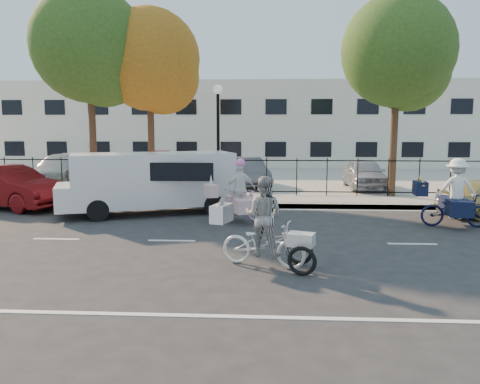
# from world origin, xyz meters

# --- Properties ---
(ground) EXTENTS (120.00, 120.00, 0.00)m
(ground) POSITION_xyz_m (0.00, 0.00, 0.00)
(ground) COLOR #333334
(road_markings) EXTENTS (60.00, 9.52, 0.01)m
(road_markings) POSITION_xyz_m (0.00, 0.00, 0.01)
(road_markings) COLOR silver
(road_markings) RESTS_ON ground
(curb) EXTENTS (60.00, 0.10, 0.15)m
(curb) POSITION_xyz_m (0.00, 5.05, 0.07)
(curb) COLOR #A8A399
(curb) RESTS_ON ground
(sidewalk) EXTENTS (60.00, 2.20, 0.15)m
(sidewalk) POSITION_xyz_m (0.00, 6.10, 0.07)
(sidewalk) COLOR #A8A399
(sidewalk) RESTS_ON ground
(parking_lot) EXTENTS (60.00, 15.60, 0.15)m
(parking_lot) POSITION_xyz_m (0.00, 15.00, 0.07)
(parking_lot) COLOR #A8A399
(parking_lot) RESTS_ON ground
(iron_fence) EXTENTS (58.00, 0.06, 1.50)m
(iron_fence) POSITION_xyz_m (0.00, 7.20, 0.90)
(iron_fence) COLOR black
(iron_fence) RESTS_ON sidewalk
(building) EXTENTS (34.00, 10.00, 6.00)m
(building) POSITION_xyz_m (0.00, 25.00, 3.00)
(building) COLOR silver
(building) RESTS_ON ground
(lamppost) EXTENTS (0.36, 0.36, 4.33)m
(lamppost) POSITION_xyz_m (0.50, 6.80, 3.11)
(lamppost) COLOR black
(lamppost) RESTS_ON sidewalk
(street_sign) EXTENTS (0.85, 0.06, 1.80)m
(street_sign) POSITION_xyz_m (-1.85, 6.80, 1.42)
(street_sign) COLOR black
(street_sign) RESTS_ON sidewalk
(zebra_trike) EXTENTS (2.19, 1.35, 1.88)m
(zebra_trike) POSITION_xyz_m (2.35, -2.03, 0.73)
(zebra_trike) COLOR white
(zebra_trike) RESTS_ON ground
(unicorn_bike) EXTENTS (1.96, 1.43, 1.94)m
(unicorn_bike) POSITION_xyz_m (1.58, 2.41, 0.72)
(unicorn_bike) COLOR #D7A3BD
(unicorn_bike) RESTS_ON ground
(bull_bike) EXTENTS (2.16, 1.49, 1.99)m
(bull_bike) POSITION_xyz_m (7.81, 2.16, 0.79)
(bull_bike) COLOR black
(bull_bike) RESTS_ON ground
(white_van) EXTENTS (6.15, 3.63, 2.02)m
(white_van) POSITION_xyz_m (-1.46, 3.80, 1.11)
(white_van) COLOR white
(white_van) RESTS_ON ground
(red_sedan) EXTENTS (4.84, 3.16, 1.51)m
(red_sedan) POSITION_xyz_m (-6.75, 4.50, 0.75)
(red_sedan) COLOR #570A0D
(red_sedan) RESTS_ON ground
(pedestrian) EXTENTS (0.72, 0.58, 1.72)m
(pedestrian) POSITION_xyz_m (-4.87, 6.18, 1.01)
(pedestrian) COLOR black
(pedestrian) RESTS_ON sidewalk
(lot_car_a) EXTENTS (2.02, 4.78, 1.38)m
(lot_car_a) POSITION_xyz_m (-7.77, 11.00, 0.84)
(lot_car_a) COLOR #A7AAAE
(lot_car_a) RESTS_ON parking_lot
(lot_car_b) EXTENTS (2.34, 4.82, 1.32)m
(lot_car_b) POSITION_xyz_m (-2.70, 11.31, 0.81)
(lot_car_b) COLOR white
(lot_car_b) RESTS_ON parking_lot
(lot_car_c) EXTENTS (2.36, 4.18, 1.30)m
(lot_car_c) POSITION_xyz_m (1.50, 10.17, 0.80)
(lot_car_c) COLOR #53565C
(lot_car_c) RESTS_ON parking_lot
(lot_car_d) EXTENTS (1.63, 3.92, 1.33)m
(lot_car_d) POSITION_xyz_m (6.76, 9.54, 0.81)
(lot_car_d) COLOR #A2A3AA
(lot_car_d) RESTS_ON parking_lot
(tree_west) EXTENTS (4.58, 4.58, 8.40)m
(tree_west) POSITION_xyz_m (-4.59, 7.51, 5.89)
(tree_west) COLOR #442D1D
(tree_west) RESTS_ON ground
(tree_mid) EXTENTS (4.23, 4.23, 7.75)m
(tree_mid) POSITION_xyz_m (-2.35, 8.26, 5.43)
(tree_mid) COLOR #442D1D
(tree_mid) RESTS_ON ground
(tree_east) EXTENTS (4.33, 4.33, 7.94)m
(tree_east) POSITION_xyz_m (7.53, 7.39, 5.56)
(tree_east) COLOR #442D1D
(tree_east) RESTS_ON ground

